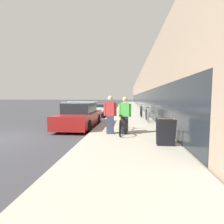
{
  "coord_description": "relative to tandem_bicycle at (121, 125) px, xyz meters",
  "views": [
    {
      "loc": [
        5.25,
        -6.45,
        1.72
      ],
      "look_at": [
        3.56,
        11.47,
        0.19
      ],
      "focal_mm": 28.0,
      "sensor_mm": 36.0,
      "label": 1
    }
  ],
  "objects": [
    {
      "name": "person_bystander",
      "position": [
        -0.46,
        -0.25,
        0.46
      ],
      "size": [
        0.56,
        0.22,
        1.64
      ],
      "color": "#33384C",
      "rests_on": "sidewalk_slab"
    },
    {
      "name": "vintage_roadster_curbside",
      "position": [
        -2.4,
        8.09,
        -0.06
      ],
      "size": [
        1.79,
        3.83,
        1.03
      ],
      "color": "silver",
      "rests_on": "ground"
    },
    {
      "name": "sandwich_board_sign",
      "position": [
        1.55,
        -1.94,
        0.08
      ],
      "size": [
        0.56,
        0.56,
        0.9
      ],
      "color": "black",
      "rests_on": "sidewalk_slab"
    },
    {
      "name": "cruiser_bike_nearest",
      "position": [
        1.58,
        4.05,
        0.04
      ],
      "size": [
        0.52,
        1.72,
        0.96
      ],
      "color": "black",
      "rests_on": "sidewalk_slab"
    },
    {
      "name": "bike_rack_hoop",
      "position": [
        1.53,
        3.19,
        0.15
      ],
      "size": [
        0.05,
        0.6,
        0.84
      ],
      "color": "gray",
      "rests_on": "sidewalk_slab"
    },
    {
      "name": "tandem_bicycle",
      "position": [
        0.0,
        0.0,
        0.0
      ],
      "size": [
        0.52,
        2.32,
        0.85
      ],
      "color": "black",
      "rests_on": "sidewalk_slab"
    },
    {
      "name": "sidewalk_slab",
      "position": [
        0.32,
        19.73,
        -0.43
      ],
      "size": [
        3.47,
        70.0,
        0.14
      ],
      "color": "#A39E8E",
      "rests_on": "ground"
    },
    {
      "name": "cruiser_bike_middle",
      "position": [
        1.35,
        6.49,
        0.01
      ],
      "size": [
        0.52,
        1.67,
        0.89
      ],
      "color": "black",
      "rests_on": "sidewalk_slab"
    },
    {
      "name": "person_rider",
      "position": [
        0.18,
        -0.29,
        0.44
      ],
      "size": [
        0.54,
        0.21,
        1.6
      ],
      "color": "black",
      "rests_on": "sidewalk_slab"
    },
    {
      "name": "cruiser_bike_farthest",
      "position": [
        1.53,
        8.77,
        0.04
      ],
      "size": [
        0.52,
        1.82,
        0.96
      ],
      "color": "black",
      "rests_on": "sidewalk_slab"
    },
    {
      "name": "parked_sedan_curbside",
      "position": [
        -2.46,
        2.14,
        0.13
      ],
      "size": [
        1.85,
        4.76,
        1.46
      ],
      "color": "maroon",
      "rests_on": "ground"
    },
    {
      "name": "storefront_facade",
      "position": [
        7.09,
        27.73,
        2.23
      ],
      "size": [
        10.01,
        70.0,
        5.49
      ],
      "color": "gray",
      "rests_on": "ground"
    }
  ]
}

